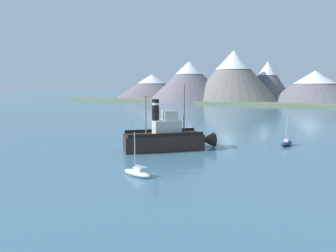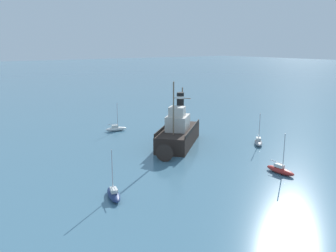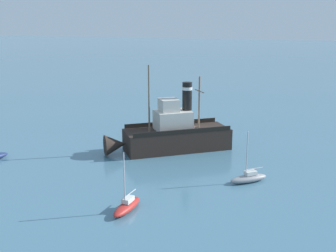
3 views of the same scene
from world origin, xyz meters
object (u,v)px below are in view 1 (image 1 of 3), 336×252
(sailboat_grey, at_px, (134,135))
(sailboat_red, at_px, (190,131))
(sailboat_navy, at_px, (287,143))
(old_tugboat, at_px, (167,138))
(sailboat_white, at_px, (137,173))

(sailboat_grey, bearing_deg, sailboat_red, 52.56)
(sailboat_navy, bearing_deg, old_tugboat, -145.45)
(sailboat_red, bearing_deg, sailboat_grey, -127.44)
(old_tugboat, distance_m, sailboat_navy, 19.82)
(sailboat_navy, bearing_deg, sailboat_red, 164.90)
(sailboat_navy, relative_size, sailboat_white, 1.00)
(sailboat_navy, xyz_separation_m, sailboat_grey, (-26.69, -4.60, 0.00))
(sailboat_red, distance_m, sailboat_white, 30.71)
(old_tugboat, bearing_deg, sailboat_navy, 34.55)
(sailboat_navy, relative_size, sailboat_red, 1.00)
(sailboat_red, bearing_deg, sailboat_navy, -15.10)
(sailboat_navy, relative_size, sailboat_grey, 1.00)
(old_tugboat, xyz_separation_m, sailboat_grey, (-10.41, 6.61, -1.40))
(sailboat_grey, bearing_deg, sailboat_navy, 9.77)
(sailboat_red, xyz_separation_m, sailboat_white, (6.19, -30.08, 0.00))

